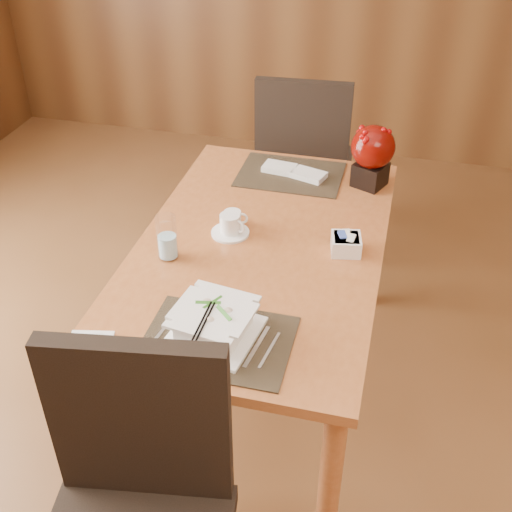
% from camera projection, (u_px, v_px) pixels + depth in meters
% --- Properties ---
extents(ground, '(6.00, 6.00, 0.00)m').
position_uv_depth(ground, '(221.00, 502.00, 2.34)').
color(ground, brown).
rests_on(ground, ground).
extents(dining_table, '(0.90, 1.50, 0.75)m').
position_uv_depth(dining_table, '(261.00, 264.00, 2.44)').
color(dining_table, '#B26231').
rests_on(dining_table, ground).
extents(placemat_near, '(0.45, 0.33, 0.01)m').
position_uv_depth(placemat_near, '(218.00, 341.00, 1.95)').
color(placemat_near, black).
rests_on(placemat_near, dining_table).
extents(placemat_far, '(0.45, 0.33, 0.01)m').
position_uv_depth(placemat_far, '(290.00, 174.00, 2.82)').
color(placemat_far, black).
rests_on(placemat_far, dining_table).
extents(soup_setting, '(0.29, 0.29, 0.10)m').
position_uv_depth(soup_setting, '(214.00, 324.00, 1.94)').
color(soup_setting, white).
rests_on(soup_setting, dining_table).
extents(coffee_cup, '(0.15, 0.15, 0.08)m').
position_uv_depth(coffee_cup, '(230.00, 226.00, 2.41)').
color(coffee_cup, white).
rests_on(coffee_cup, dining_table).
extents(water_glass, '(0.08, 0.08, 0.17)m').
position_uv_depth(water_glass, '(167.00, 237.00, 2.26)').
color(water_glass, silver).
rests_on(water_glass, dining_table).
extents(creamer_jug, '(0.10, 0.10, 0.06)m').
position_uv_depth(creamer_jug, '(232.00, 219.00, 2.46)').
color(creamer_jug, white).
rests_on(creamer_jug, dining_table).
extents(sugar_caddy, '(0.12, 0.12, 0.06)m').
position_uv_depth(sugar_caddy, '(346.00, 244.00, 2.32)').
color(sugar_caddy, white).
rests_on(sugar_caddy, dining_table).
extents(berry_decor, '(0.18, 0.18, 0.27)m').
position_uv_depth(berry_decor, '(373.00, 153.00, 2.66)').
color(berry_decor, black).
rests_on(berry_decor, dining_table).
extents(napkins_far, '(0.30, 0.16, 0.03)m').
position_uv_depth(napkins_far, '(296.00, 172.00, 2.80)').
color(napkins_far, white).
rests_on(napkins_far, dining_table).
extents(bread_plate, '(0.16, 0.16, 0.01)m').
position_uv_depth(bread_plate, '(88.00, 346.00, 1.92)').
color(bread_plate, white).
rests_on(bread_plate, dining_table).
extents(near_chair, '(0.56, 0.57, 1.06)m').
position_uv_depth(near_chair, '(136.00, 511.00, 1.65)').
color(near_chair, black).
rests_on(near_chair, ground).
extents(far_chair, '(0.51, 0.52, 1.04)m').
position_uv_depth(far_chair, '(304.00, 157.00, 3.33)').
color(far_chair, black).
rests_on(far_chair, ground).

